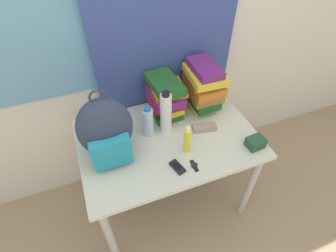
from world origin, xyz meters
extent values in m
plane|color=#9E8466|center=(0.00, 0.00, 0.00)|extent=(12.00, 12.00, 0.00)
cube|color=silver|center=(0.00, 0.81, 1.25)|extent=(6.00, 0.05, 2.50)
cube|color=#66A3C6|center=(-0.43, 0.78, 1.30)|extent=(1.10, 0.01, 0.80)
cube|color=#384C93|center=(0.13, 0.75, 1.25)|extent=(0.92, 0.04, 2.50)
cube|color=beige|center=(0.00, 0.36, 0.71)|extent=(1.08, 0.72, 0.03)
cylinder|color=#B2B2B7|center=(-0.48, 0.06, 0.35)|extent=(0.05, 0.05, 0.69)
cylinder|color=#B2B2B7|center=(0.48, 0.06, 0.35)|extent=(0.05, 0.05, 0.69)
cylinder|color=#B2B2B7|center=(-0.48, 0.67, 0.35)|extent=(0.05, 0.05, 0.69)
cylinder|color=#B2B2B7|center=(0.48, 0.67, 0.35)|extent=(0.05, 0.05, 0.69)
ellipsoid|color=#2D3851|center=(-0.35, 0.37, 0.92)|extent=(0.30, 0.18, 0.39)
cube|color=teal|center=(-0.35, 0.26, 0.84)|extent=(0.21, 0.06, 0.18)
torus|color=#2D3851|center=(-0.35, 0.37, 1.13)|extent=(0.09, 0.01, 0.09)
cube|color=#1E5623|center=(0.07, 0.57, 0.75)|extent=(0.18, 0.21, 0.04)
cube|color=yellow|center=(0.08, 0.58, 0.79)|extent=(0.17, 0.23, 0.04)
cube|color=red|center=(0.06, 0.58, 0.83)|extent=(0.23, 0.22, 0.05)
cube|color=#6B2370|center=(0.06, 0.56, 0.89)|extent=(0.18, 0.26, 0.06)
cube|color=orange|center=(0.08, 0.57, 0.93)|extent=(0.22, 0.23, 0.03)
cube|color=#1E5623|center=(0.06, 0.58, 0.96)|extent=(0.19, 0.29, 0.05)
cube|color=yellow|center=(0.32, 0.58, 0.75)|extent=(0.18, 0.22, 0.05)
cube|color=#1E5623|center=(0.32, 0.57, 0.79)|extent=(0.17, 0.28, 0.05)
cube|color=olive|center=(0.32, 0.57, 0.84)|extent=(0.20, 0.26, 0.05)
cube|color=orange|center=(0.33, 0.57, 0.89)|extent=(0.20, 0.27, 0.06)
cube|color=olive|center=(0.31, 0.57, 0.94)|extent=(0.20, 0.24, 0.03)
cube|color=yellow|center=(0.33, 0.56, 0.98)|extent=(0.22, 0.29, 0.05)
cube|color=#6B2370|center=(0.32, 0.57, 1.02)|extent=(0.15, 0.26, 0.04)
cylinder|color=silver|center=(-0.10, 0.44, 0.82)|extent=(0.06, 0.06, 0.19)
cylinder|color=#286BB7|center=(-0.10, 0.44, 0.93)|extent=(0.04, 0.04, 0.02)
cylinder|color=white|center=(0.01, 0.43, 0.86)|extent=(0.07, 0.07, 0.27)
cylinder|color=black|center=(0.01, 0.43, 1.01)|extent=(0.05, 0.05, 0.02)
cylinder|color=yellow|center=(0.07, 0.23, 0.81)|extent=(0.04, 0.04, 0.17)
cylinder|color=white|center=(0.07, 0.23, 0.90)|extent=(0.03, 0.03, 0.02)
cube|color=black|center=(-0.03, 0.13, 0.73)|extent=(0.07, 0.11, 0.02)
cube|color=black|center=(-0.03, 0.13, 0.74)|extent=(0.04, 0.05, 0.00)
cube|color=gray|center=(0.24, 0.34, 0.74)|extent=(0.16, 0.08, 0.04)
cube|color=#234C33|center=(0.46, 0.11, 0.75)|extent=(0.11, 0.09, 0.06)
cube|color=black|center=(0.06, 0.11, 0.73)|extent=(0.02, 0.08, 0.00)
cylinder|color=#232328|center=(0.06, 0.11, 0.73)|extent=(0.04, 0.04, 0.01)
camera|label=1|loc=(-0.39, -0.66, 1.91)|focal=28.00mm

